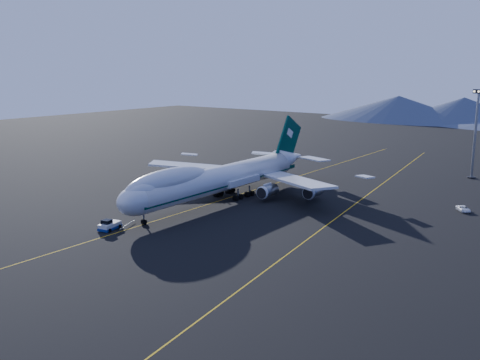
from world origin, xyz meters
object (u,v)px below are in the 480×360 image
Objects in this scene: pushback_tug at (110,226)px; floodlight_mast at (475,134)px; boeing_747 at (221,178)px; service_van at (463,209)px.

floodlight_mast reaches higher than pushback_tug.
pushback_tug is at bearing -114.88° from floodlight_mast.
service_van is (52.32, 25.72, -5.18)m from boeing_747.
pushback_tug is 0.20× the size of floodlight_mast.
boeing_747 reaches higher than service_van.
pushback_tug is (-3.00, -33.31, -5.13)m from boeing_747.
service_van is at bearing 35.44° from pushback_tug.
boeing_747 is at bearing 169.56° from service_van.
floodlight_mast is at bearing 64.80° from service_van.
floodlight_mast is (-8.48, 41.96, 12.94)m from service_van.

